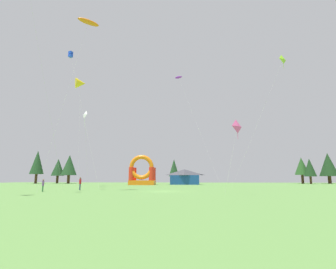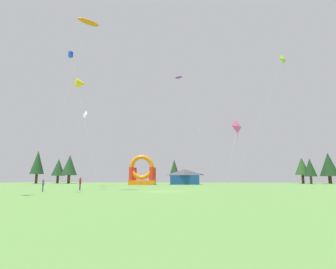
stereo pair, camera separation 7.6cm
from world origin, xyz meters
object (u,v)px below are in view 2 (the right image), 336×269
at_px(kite_yellow_delta, 81,83).
at_px(kite_white_diamond, 84,115).
at_px(kite_purple_parafoil, 179,78).
at_px(person_far_side, 80,183).
at_px(person_left_edge, 43,184).
at_px(inflatable_yellow_castle, 142,174).
at_px(festival_tent, 185,177).
at_px(kite_orange_parafoil, 88,22).
at_px(kite_lime_diamond, 283,60).
at_px(kite_pink_diamond, 238,127).
at_px(kite_blue_box, 71,55).

relative_size(kite_yellow_delta, kite_white_diamond, 1.94).
bearing_deg(kite_purple_parafoil, kite_white_diamond, -117.69).
bearing_deg(person_far_side, kite_white_diamond, 6.14).
bearing_deg(person_left_edge, kite_yellow_delta, 0.68).
height_order(inflatable_yellow_castle, festival_tent, inflatable_yellow_castle).
bearing_deg(kite_yellow_delta, kite_orange_parafoil, -64.88).
height_order(kite_lime_diamond, kite_purple_parafoil, kite_purple_parafoil).
height_order(kite_pink_diamond, inflatable_yellow_castle, kite_pink_diamond).
bearing_deg(kite_yellow_delta, kite_blue_box, -77.70).
bearing_deg(kite_purple_parafoil, kite_yellow_delta, -148.66).
relative_size(person_far_side, festival_tent, 0.25).
distance_m(kite_orange_parafoil, festival_tent, 42.13).
bearing_deg(kite_yellow_delta, festival_tent, 38.61).
bearing_deg(festival_tent, person_left_edge, -116.78).
height_order(kite_lime_diamond, kite_orange_parafoil, kite_orange_parafoil).
height_order(kite_pink_diamond, festival_tent, kite_pink_diamond).
xyz_separation_m(person_left_edge, inflatable_yellow_castle, (7.34, 30.82, 1.62)).
bearing_deg(kite_blue_box, kite_orange_parafoil, -51.19).
bearing_deg(kite_purple_parafoil, person_left_edge, -118.58).
distance_m(kite_blue_box, kite_yellow_delta, 9.81).
height_order(kite_lime_diamond, kite_yellow_delta, kite_yellow_delta).
relative_size(kite_blue_box, inflatable_yellow_castle, 3.24).
relative_size(kite_white_diamond, festival_tent, 1.59).
relative_size(kite_purple_parafoil, festival_tent, 3.75).
relative_size(kite_lime_diamond, person_left_edge, 14.25).
bearing_deg(kite_pink_diamond, person_left_edge, 166.61).
bearing_deg(kite_lime_diamond, kite_white_diamond, -169.98).
bearing_deg(kite_white_diamond, person_left_edge, -123.31).
height_order(kite_blue_box, festival_tent, kite_blue_box).
xyz_separation_m(kite_yellow_delta, kite_white_diamond, (6.58, -13.34, -10.11)).
bearing_deg(festival_tent, kite_orange_parafoil, -111.80).
height_order(kite_lime_diamond, person_left_edge, kite_lime_diamond).
relative_size(inflatable_yellow_castle, festival_tent, 0.99).
height_order(kite_white_diamond, festival_tent, kite_white_diamond).
bearing_deg(kite_lime_diamond, kite_pink_diamond, -125.42).
relative_size(person_left_edge, festival_tent, 0.21).
bearing_deg(kite_orange_parafoil, person_left_edge, -162.49).
relative_size(kite_yellow_delta, person_left_edge, 14.37).
relative_size(kite_yellow_delta, person_far_side, 12.34).
bearing_deg(kite_white_diamond, festival_tent, 64.27).
xyz_separation_m(kite_blue_box, kite_yellow_delta, (-2.07, 9.47, -1.48)).
height_order(kite_yellow_delta, festival_tent, kite_yellow_delta).
distance_m(kite_blue_box, inflatable_yellow_castle, 31.26).
height_order(kite_blue_box, inflatable_yellow_castle, kite_blue_box).
bearing_deg(inflatable_yellow_castle, kite_orange_parafoil, -96.15).
height_order(kite_orange_parafoil, festival_tent, kite_orange_parafoil).
bearing_deg(person_far_side, kite_blue_box, 36.74).
bearing_deg(person_far_side, person_left_edge, 131.73).
xyz_separation_m(kite_yellow_delta, kite_purple_parafoil, (19.96, 12.16, 5.55)).
bearing_deg(person_left_edge, kite_pink_diamond, -114.09).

